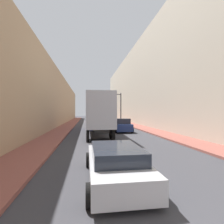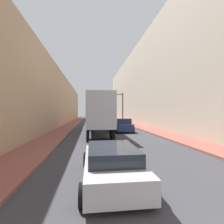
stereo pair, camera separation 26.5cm
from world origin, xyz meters
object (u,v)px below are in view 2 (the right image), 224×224
Objects in this scene: semi_truck at (98,114)px; sedan_car at (111,163)px; suv_car at (122,125)px; traffic_signal_gantry at (114,102)px.

semi_truck is 13.32m from sedan_car.
suv_car is 0.67× the size of traffic_signal_gantry.
suv_car is (3.29, 15.29, 0.17)m from sedan_car.
suv_car is at bearing 33.17° from semi_truck.
traffic_signal_gantry is (3.88, 15.44, 2.25)m from semi_truck.
sedan_car is 15.64m from suv_car.
sedan_car is at bearing -102.13° from suv_car.
traffic_signal_gantry is at bearing 87.01° from suv_car.
semi_truck is at bearing 89.56° from sedan_car.
semi_truck is 1.80× the size of traffic_signal_gantry.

